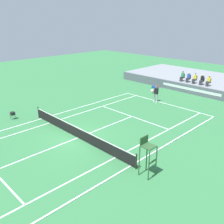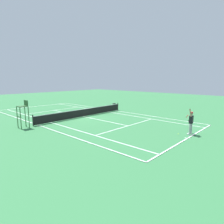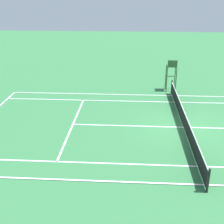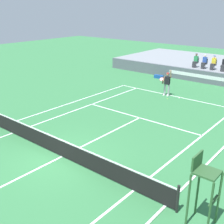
{
  "view_description": "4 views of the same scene",
  "coord_description": "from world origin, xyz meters",
  "px_view_note": "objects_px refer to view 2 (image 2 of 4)",
  "views": [
    {
      "loc": [
        14.25,
        -10.26,
        8.77
      ],
      "look_at": [
        -0.33,
        4.08,
        1.0
      ],
      "focal_mm": 39.84,
      "sensor_mm": 36.0,
      "label": 1
    },
    {
      "loc": [
        13.6,
        16.91,
        4.33
      ],
      "look_at": [
        -0.33,
        4.08,
        1.0
      ],
      "focal_mm": 30.65,
      "sensor_mm": 36.0,
      "label": 2
    },
    {
      "loc": [
        -16.03,
        3.1,
        7.51
      ],
      "look_at": [
        -0.33,
        4.08,
        1.0
      ],
      "focal_mm": 48.89,
      "sensor_mm": 36.0,
      "label": 3
    },
    {
      "loc": [
        9.35,
        -7.59,
        6.67
      ],
      "look_at": [
        -0.33,
        4.08,
        1.0
      ],
      "focal_mm": 46.04,
      "sensor_mm": 36.0,
      "label": 4
    }
  ],
  "objects_px": {
    "tennis_player": "(191,122)",
    "tennis_ball": "(178,134)",
    "umpire_chair": "(23,111)",
    "ball_hopper": "(114,104)"
  },
  "relations": [
    {
      "from": "tennis_player",
      "to": "ball_hopper",
      "type": "xyz_separation_m",
      "value": [
        -6.2,
        -13.53,
        -0.42
      ]
    },
    {
      "from": "tennis_ball",
      "to": "umpire_chair",
      "type": "relative_size",
      "value": 0.03
    },
    {
      "from": "umpire_chair",
      "to": "ball_hopper",
      "type": "bearing_deg",
      "value": -172.37
    },
    {
      "from": "tennis_ball",
      "to": "umpire_chair",
      "type": "distance_m",
      "value": 13.25
    },
    {
      "from": "tennis_player",
      "to": "umpire_chair",
      "type": "distance_m",
      "value": 14.05
    },
    {
      "from": "umpire_chair",
      "to": "ball_hopper",
      "type": "xyz_separation_m",
      "value": [
        -14.03,
        -1.88,
        -0.98
      ]
    },
    {
      "from": "tennis_player",
      "to": "tennis_ball",
      "type": "distance_m",
      "value": 1.3
    },
    {
      "from": "tennis_ball",
      "to": "ball_hopper",
      "type": "xyz_separation_m",
      "value": [
        -6.71,
        -12.82,
        0.54
      ]
    },
    {
      "from": "tennis_player",
      "to": "umpire_chair",
      "type": "bearing_deg",
      "value": -56.1
    },
    {
      "from": "tennis_ball",
      "to": "umpire_chair",
      "type": "bearing_deg",
      "value": -56.24
    }
  ]
}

